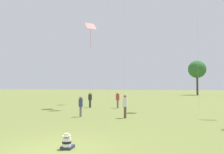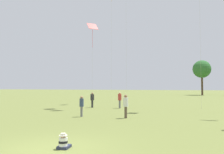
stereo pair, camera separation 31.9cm
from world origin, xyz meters
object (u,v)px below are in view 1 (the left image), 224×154
(seated_toddler, at_px, (67,142))
(person_standing_4, at_px, (118,99))
(person_standing_3, at_px, (90,99))
(kite_1, at_px, (90,28))
(person_standing_0, at_px, (125,104))
(distant_tree_1, at_px, (197,69))
(person_standing_1, at_px, (81,104))

(seated_toddler, distance_m, person_standing_4, 14.95)
(person_standing_3, height_order, kite_1, kite_1)
(person_standing_0, height_order, distant_tree_1, distant_tree_1)
(person_standing_0, xyz_separation_m, kite_1, (-4.89, 5.10, 7.13))
(person_standing_4, distance_m, kite_1, 7.68)
(person_standing_4, relative_size, distant_tree_1, 0.18)
(person_standing_3, xyz_separation_m, kite_1, (0.61, -1.40, 7.17))
(person_standing_0, height_order, kite_1, kite_1)
(person_standing_0, relative_size, distant_tree_1, 0.17)
(kite_1, height_order, distant_tree_1, distant_tree_1)
(seated_toddler, distance_m, person_standing_1, 8.34)
(person_standing_3, bearing_deg, kite_1, 7.94)
(kite_1, bearing_deg, person_standing_0, -47.79)
(seated_toddler, bearing_deg, person_standing_0, 83.34)
(person_standing_3, bearing_deg, seated_toddler, 4.69)
(person_standing_3, relative_size, kite_1, 0.18)
(person_standing_3, distance_m, kite_1, 7.33)
(seated_toddler, height_order, person_standing_1, person_standing_1)
(person_standing_1, distance_m, distant_tree_1, 50.71)
(distant_tree_1, bearing_deg, person_standing_0, -99.23)
(person_standing_3, bearing_deg, person_standing_1, 2.22)
(person_standing_1, distance_m, kite_1, 9.18)
(seated_toddler, height_order, person_standing_3, person_standing_3)
(seated_toddler, distance_m, person_standing_0, 8.08)
(seated_toddler, bearing_deg, person_standing_1, 106.52)
(person_standing_4, relative_size, kite_1, 0.19)
(person_standing_1, height_order, distant_tree_1, distant_tree_1)
(seated_toddler, xyz_separation_m, distant_tree_1, (8.00, 56.75, 6.75))
(seated_toddler, relative_size, distant_tree_1, 0.06)
(person_standing_0, distance_m, person_standing_4, 7.14)
(seated_toddler, relative_size, person_standing_3, 0.35)
(seated_toddler, distance_m, distant_tree_1, 57.71)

